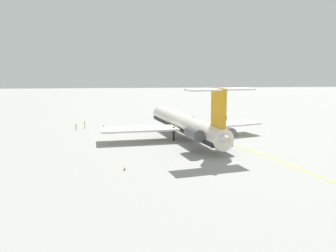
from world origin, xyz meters
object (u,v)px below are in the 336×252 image
(safety_cone_wingtip, at_px, (104,126))
(main_jetliner, at_px, (187,125))
(ground_crew_near_nose, at_px, (226,117))
(safety_cone_tail, at_px, (125,169))
(ground_crew_starboard, at_px, (85,124))
(ground_crew_near_tail, at_px, (76,126))
(safety_cone_nose, at_px, (202,121))
(ground_crew_portside, at_px, (193,118))

(safety_cone_wingtip, bearing_deg, main_jetliner, -131.76)
(ground_crew_near_nose, xyz_separation_m, safety_cone_tail, (-50.97, 29.44, -0.81))
(ground_crew_starboard, xyz_separation_m, safety_cone_wingtip, (1.02, -4.92, -0.85))
(main_jetliner, bearing_deg, ground_crew_near_tail, 48.26)
(ground_crew_near_nose, xyz_separation_m, safety_cone_nose, (-2.35, 8.11, -0.81))
(ground_crew_near_nose, relative_size, ground_crew_near_tail, 1.04)
(safety_cone_nose, xyz_separation_m, safety_cone_wingtip, (-7.21, 28.40, 0.00))
(ground_crew_near_nose, relative_size, safety_cone_nose, 3.11)
(ground_crew_near_tail, distance_m, safety_cone_tail, 40.16)
(main_jetliner, distance_m, safety_cone_tail, 26.91)
(ground_crew_portside, distance_m, ground_crew_starboard, 32.11)
(main_jetliner, distance_m, ground_crew_near_tail, 31.04)
(ground_crew_portside, bearing_deg, safety_cone_wingtip, 45.63)
(ground_crew_near_nose, bearing_deg, main_jetliner, -16.35)
(ground_crew_near_tail, xyz_separation_m, safety_cone_tail, (-37.68, -13.86, -0.76))
(ground_crew_starboard, bearing_deg, safety_cone_tail, -88.31)
(ground_crew_near_nose, height_order, ground_crew_portside, ground_crew_near_nose)
(ground_crew_near_nose, bearing_deg, ground_crew_near_tail, -59.42)
(ground_crew_near_nose, distance_m, ground_crew_portside, 10.69)
(ground_crew_near_nose, xyz_separation_m, ground_crew_starboard, (-10.58, 41.43, 0.04))
(main_jetliner, bearing_deg, ground_crew_portside, -25.48)
(safety_cone_tail, bearing_deg, safety_cone_wingtip, 9.69)
(ground_crew_starboard, relative_size, safety_cone_tail, 3.24)
(main_jetliner, xyz_separation_m, safety_cone_tail, (-23.10, 13.44, -3.20))
(ground_crew_starboard, bearing_deg, ground_crew_near_tail, -139.47)
(main_jetliner, bearing_deg, ground_crew_near_nose, -43.49)
(ground_crew_starboard, bearing_deg, safety_cone_wingtip, -3.11)
(main_jetliner, relative_size, ground_crew_starboard, 24.29)
(ground_crew_starboard, bearing_deg, main_jetliner, -49.06)
(ground_crew_near_nose, xyz_separation_m, ground_crew_portside, (-1.81, 10.54, -0.02))
(safety_cone_nose, bearing_deg, ground_crew_portside, 77.53)
(ground_crew_near_nose, distance_m, safety_cone_wingtip, 37.75)
(ground_crew_starboard, bearing_deg, ground_crew_portside, 1.00)
(safety_cone_tail, bearing_deg, safety_cone_nose, -23.68)
(ground_crew_starboard, height_order, safety_cone_nose, ground_crew_starboard)
(ground_crew_near_tail, distance_m, safety_cone_wingtip, 7.78)
(main_jetliner, distance_m, safety_cone_wingtip, 27.68)
(ground_crew_starboard, relative_size, safety_cone_wingtip, 3.24)
(safety_cone_nose, height_order, safety_cone_tail, same)
(ground_crew_near_tail, bearing_deg, ground_crew_near_nose, 169.83)
(main_jetliner, bearing_deg, ground_crew_starboard, 42.15)
(ground_crew_portside, relative_size, safety_cone_wingtip, 3.05)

